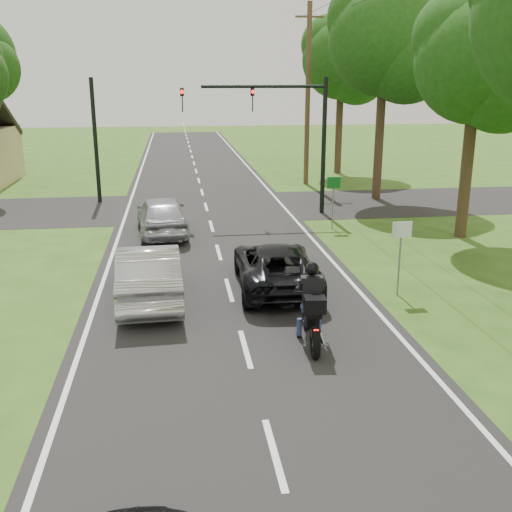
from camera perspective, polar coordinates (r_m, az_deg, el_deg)
The scene contains 15 objects.
ground at distance 13.69m, azimuth -1.02°, elevation -8.86°, with size 140.00×140.00×0.00m, color #305217.
road at distance 23.10m, azimuth -3.95°, elevation 1.70°, with size 8.00×100.00×0.01m, color black.
cross_road at distance 28.93m, azimuth -4.78°, elevation 4.67°, with size 60.00×7.00×0.01m, color black.
motorcycle_rider at distance 13.71m, azimuth 5.32°, elevation -5.37°, with size 0.68×2.29×1.97m.
dark_suv at distance 17.37m, azimuth 1.87°, elevation -0.93°, with size 2.20×4.78×1.33m, color black.
silver_sedan at distance 16.58m, azimuth -10.17°, elevation -1.61°, with size 1.65×4.74×1.56m, color #B3B3B8.
silver_suv at distance 23.73m, azimuth -8.96°, elevation 3.87°, with size 1.83×4.54×1.55m, color #ACB0B5.
traffic_signal at distance 26.78m, azimuth 2.58°, elevation 12.70°, with size 6.38×0.44×6.00m.
signal_pole_far at distance 30.67m, azimuth -15.04°, elevation 10.50°, with size 0.20×0.20×6.00m, color black.
utility_pole_far at distance 35.15m, azimuth 4.96°, elevation 15.07°, with size 1.60×0.28×10.00m.
sign_white at distance 17.00m, azimuth 13.66°, elevation 1.46°, with size 0.55×0.07×2.12m.
sign_green at distance 24.50m, azimuth 7.39°, elevation 6.26°, with size 0.55×0.07×2.12m.
tree_row_c at distance 23.89m, azimuth 21.04°, elevation 16.28°, with size 4.80×4.65×8.76m.
tree_row_d at distance 30.96m, azimuth 12.86°, elevation 18.92°, with size 5.76×5.58×10.45m.
tree_row_e at distance 39.63m, azimuth 8.63°, elevation 17.62°, with size 5.28×5.12×9.61m.
Camera 1 is at (-1.43, -12.31, 5.83)m, focal length 42.00 mm.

